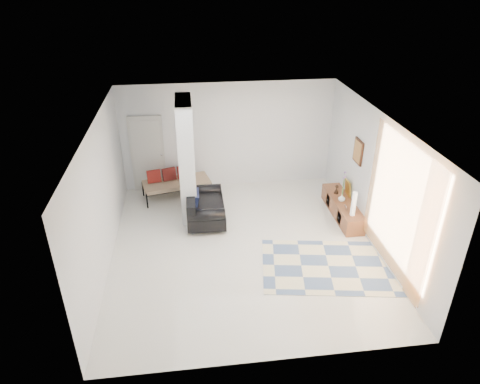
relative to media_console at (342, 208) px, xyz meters
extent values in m
plane|color=white|center=(-2.52, -1.00, -0.20)|extent=(6.00, 6.00, 0.00)
plane|color=white|center=(-2.52, -1.00, 2.60)|extent=(6.00, 6.00, 0.00)
plane|color=silver|center=(-2.52, 2.00, 1.20)|extent=(6.00, 0.00, 6.00)
plane|color=silver|center=(-2.52, -4.00, 1.20)|extent=(6.00, 0.00, 6.00)
plane|color=silver|center=(-5.27, -1.00, 1.20)|extent=(0.00, 6.00, 6.00)
plane|color=silver|center=(0.23, -1.00, 1.20)|extent=(0.00, 6.00, 6.00)
cube|color=silver|center=(-3.62, 0.60, 1.20)|extent=(0.35, 1.20, 2.80)
cube|color=silver|center=(-4.62, 1.96, 0.82)|extent=(0.85, 0.06, 2.04)
plane|color=#FD9F42|center=(0.15, -2.15, 1.25)|extent=(0.00, 2.55, 2.55)
cube|color=#3D1F10|center=(0.20, 0.00, 1.45)|extent=(0.04, 0.45, 0.55)
cube|color=brown|center=(0.00, 0.00, 0.00)|extent=(0.45, 1.87, 0.40)
cube|color=#3D1F10|center=(-0.22, -0.42, 0.00)|extent=(0.02, 0.25, 0.28)
cube|color=#3D1F10|center=(-0.22, 0.41, 0.00)|extent=(0.02, 0.25, 0.28)
cube|color=gold|center=(0.18, 0.26, 0.40)|extent=(0.09, 0.32, 0.40)
cube|color=silver|center=(-0.10, -0.42, 0.26)|extent=(0.04, 0.10, 0.12)
cylinder|color=silver|center=(-3.59, -0.39, -0.15)|extent=(0.05, 0.05, 0.10)
cylinder|color=silver|center=(-3.57, 0.80, -0.15)|extent=(0.05, 0.05, 0.10)
cylinder|color=silver|center=(-2.93, -0.39, -0.15)|extent=(0.05, 0.05, 0.10)
cylinder|color=silver|center=(-2.91, 0.79, -0.15)|extent=(0.05, 0.05, 0.10)
cube|color=black|center=(-3.25, 0.20, 0.05)|extent=(0.88, 1.44, 0.30)
cube|color=black|center=(-3.58, 0.21, 0.38)|extent=(0.22, 1.43, 0.36)
cylinder|color=black|center=(-3.26, -0.39, 0.28)|extent=(0.82, 0.29, 0.28)
cylinder|color=black|center=(-3.24, 0.80, 0.28)|extent=(0.82, 0.29, 0.28)
cube|color=black|center=(-3.46, 0.21, 0.40)|extent=(0.15, 0.53, 0.31)
cylinder|color=black|center=(-4.65, 0.94, 0.00)|extent=(0.04, 0.04, 0.40)
cylinder|color=black|center=(-3.04, 1.30, 0.00)|extent=(0.04, 0.04, 0.40)
cylinder|color=black|center=(-4.80, 1.60, 0.00)|extent=(0.04, 0.04, 0.40)
cylinder|color=black|center=(-3.19, 1.97, 0.00)|extent=(0.04, 0.04, 0.40)
cube|color=tan|center=(-3.92, 1.45, 0.18)|extent=(1.78, 1.05, 0.12)
cube|color=maroon|center=(-4.48, 1.48, 0.40)|extent=(0.37, 0.23, 0.33)
cube|color=#5E1A17|center=(-4.10, 1.57, 0.40)|extent=(0.37, 0.23, 0.33)
cube|color=maroon|center=(-3.72, 1.65, 0.40)|extent=(0.37, 0.23, 0.33)
cube|color=#F0E6B8|center=(-0.92, -1.88, -0.20)|extent=(2.86, 2.14, 0.01)
cylinder|color=white|center=(-0.02, -0.65, 0.48)|extent=(0.10, 0.10, 0.57)
imported|color=white|center=(-0.05, -0.01, 0.28)|extent=(0.18, 0.18, 0.17)
camera|label=1|loc=(-3.54, -8.44, 5.14)|focal=32.00mm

